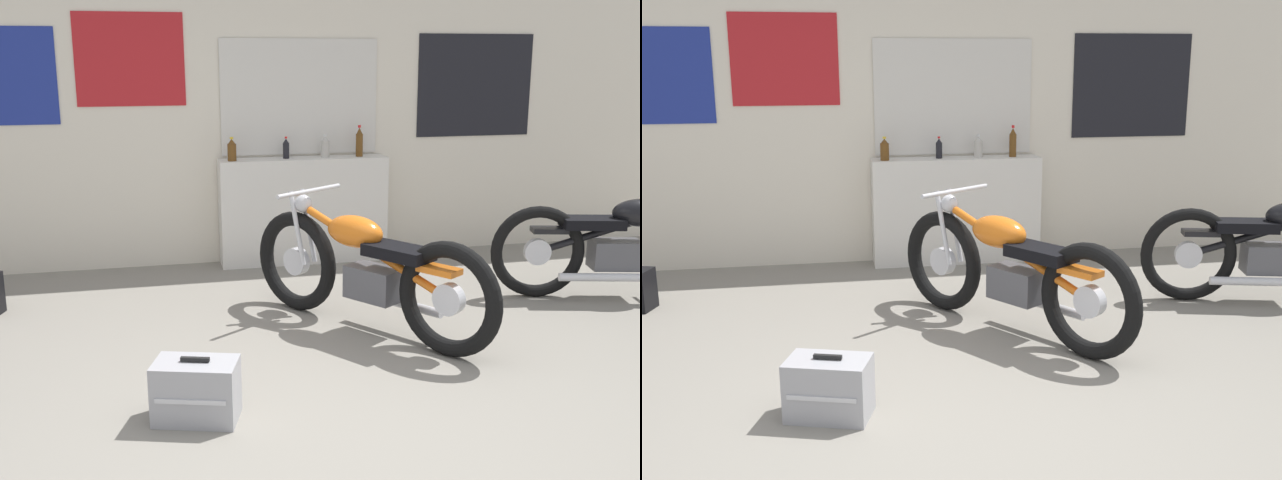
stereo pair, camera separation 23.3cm
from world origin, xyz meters
TOP-DOWN VIEW (x-y plane):
  - ground_plane at (0.00, 0.00)m, footprint 24.00×24.00m
  - wall_back at (0.02, 3.36)m, footprint 10.00×0.07m
  - sill_counter at (0.57, 3.18)m, footprint 1.54×0.28m
  - bottle_leftmost at (-0.09, 3.13)m, footprint 0.08×0.08m
  - bottle_left_center at (0.41, 3.19)m, footprint 0.06×0.06m
  - bottle_center at (0.77, 3.19)m, footprint 0.08×0.08m
  - bottle_right_center at (1.09, 3.17)m, footprint 0.07×0.07m
  - motorcycle_orange at (0.61, 1.31)m, footprint 1.27×1.78m
  - motorcycle_black at (2.80, 1.56)m, footprint 2.05×0.76m
  - hard_case_silver at (-0.63, 0.25)m, footprint 0.49×0.38m

SIDE VIEW (x-z plane):
  - ground_plane at x=0.00m, z-range 0.00..0.00m
  - hard_case_silver at x=-0.63m, z-range -0.01..0.34m
  - motorcycle_orange at x=0.61m, z-range -0.03..0.91m
  - motorcycle_black at x=2.80m, z-range -0.03..0.90m
  - sill_counter at x=0.57m, z-range 0.00..0.97m
  - bottle_left_center at x=0.41m, z-range 0.96..1.15m
  - bottle_center at x=0.77m, z-range 0.96..1.16m
  - bottle_leftmost at x=-0.09m, z-range 0.96..1.17m
  - bottle_right_center at x=1.09m, z-range 0.95..1.24m
  - wall_back at x=0.02m, z-range 0.01..2.81m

